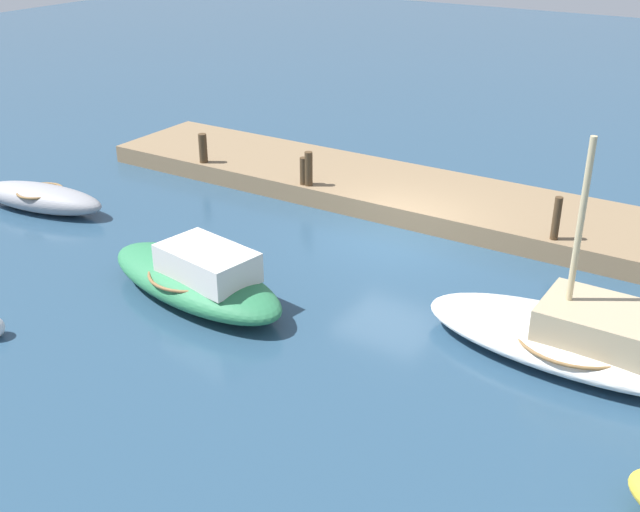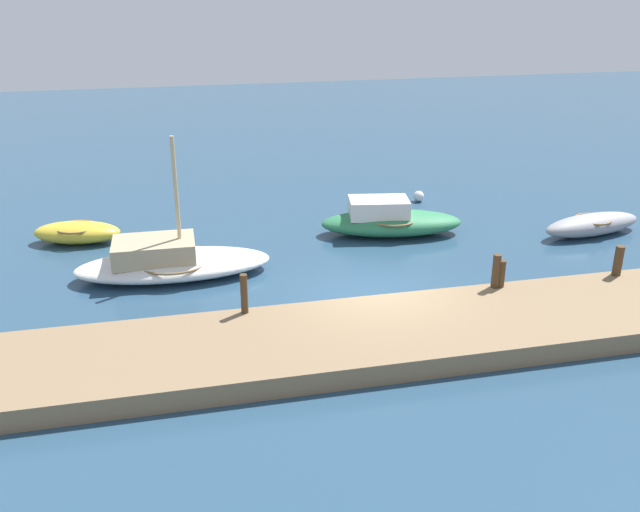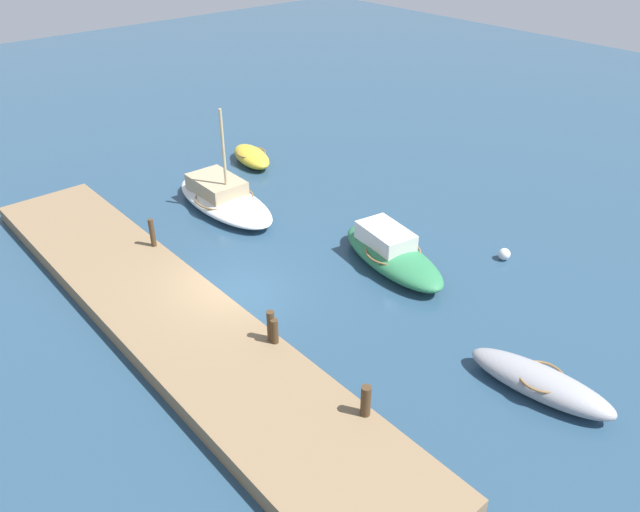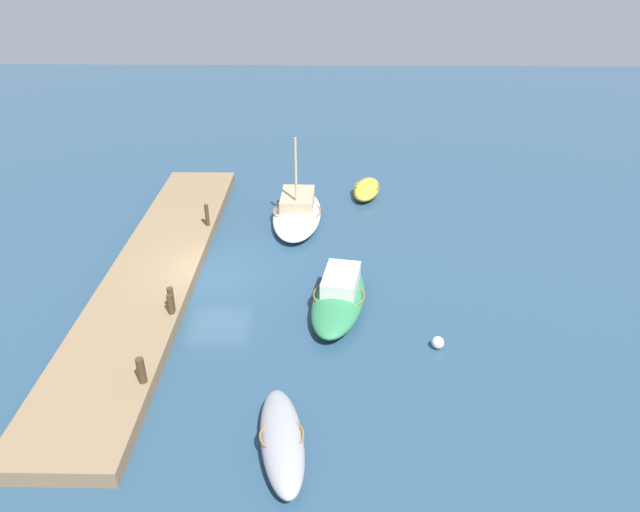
{
  "view_description": "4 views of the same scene",
  "coord_description": "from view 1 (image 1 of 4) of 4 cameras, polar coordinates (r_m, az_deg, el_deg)",
  "views": [
    {
      "loc": [
        -7.91,
        16.03,
        7.95
      ],
      "look_at": [
        -0.01,
        3.5,
        0.93
      ],
      "focal_mm": 43.49,
      "sensor_mm": 36.0,
      "label": 1
    },
    {
      "loc": [
        -5.38,
        -16.71,
        8.48
      ],
      "look_at": [
        -1.09,
        1.95,
        0.68
      ],
      "focal_mm": 38.98,
      "sensor_mm": 36.0,
      "label": 2
    },
    {
      "loc": [
        14.38,
        -8.85,
        11.66
      ],
      "look_at": [
        1.2,
        2.55,
        0.98
      ],
      "focal_mm": 34.88,
      "sensor_mm": 36.0,
      "label": 3
    },
    {
      "loc": [
        20.33,
        4.65,
        12.55
      ],
      "look_at": [
        -0.14,
        4.29,
        0.97
      ],
      "focal_mm": 32.79,
      "sensor_mm": 36.0,
      "label": 4
    }
  ],
  "objects": [
    {
      "name": "ground_plane",
      "position": [
        19.56,
        5.43,
        1.27
      ],
      "size": [
        84.0,
        84.0,
        0.0
      ],
      "primitive_type": "plane",
      "color": "navy"
    },
    {
      "name": "sailboat_white",
      "position": [
        15.15,
        18.72,
        -5.77
      ],
      "size": [
        5.86,
        2.41,
        4.26
      ],
      "rotation": [
        0.0,
        0.0,
        -0.02
      ],
      "color": "white",
      "rests_on": "ground_plane"
    },
    {
      "name": "mooring_post_west",
      "position": [
        18.79,
        17.0,
        2.67
      ],
      "size": [
        0.18,
        0.18,
        1.05
      ],
      "primitive_type": "cylinder",
      "color": "#47331E",
      "rests_on": "dock_platform"
    },
    {
      "name": "motorboat_green",
      "position": [
        16.61,
        -9.06,
        -1.57
      ],
      "size": [
        5.15,
        2.66,
        1.3
      ],
      "rotation": [
        0.0,
        0.0,
        -0.17
      ],
      "color": "#2D7A4C",
      "rests_on": "ground_plane"
    },
    {
      "name": "mooring_post_mid_west",
      "position": [
        21.41,
        -0.85,
        6.44
      ],
      "size": [
        0.22,
        0.22,
        0.96
      ],
      "primitive_type": "cylinder",
      "color": "#47331E",
      "rests_on": "dock_platform"
    },
    {
      "name": "dock_platform",
      "position": [
        21.5,
        8.44,
        4.14
      ],
      "size": [
        20.69,
        3.49,
        0.53
      ],
      "primitive_type": "cube",
      "color": "#846B4C",
      "rests_on": "ground_plane"
    },
    {
      "name": "rowboat_grey",
      "position": [
        22.41,
        -19.84,
        4.06
      ],
      "size": [
        4.04,
        1.8,
        0.74
      ],
      "rotation": [
        0.0,
        0.0,
        0.17
      ],
      "color": "#939399",
      "rests_on": "ground_plane"
    },
    {
      "name": "mooring_post_mid_east",
      "position": [
        21.52,
        -1.21,
        6.27
      ],
      "size": [
        0.22,
        0.22,
        0.77
      ],
      "primitive_type": "cylinder",
      "color": "#47331E",
      "rests_on": "dock_platform"
    },
    {
      "name": "mooring_post_east",
      "position": [
        23.58,
        -8.61,
        7.85
      ],
      "size": [
        0.25,
        0.25,
        0.88
      ],
      "primitive_type": "cylinder",
      "color": "#47331E",
      "rests_on": "dock_platform"
    }
  ]
}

